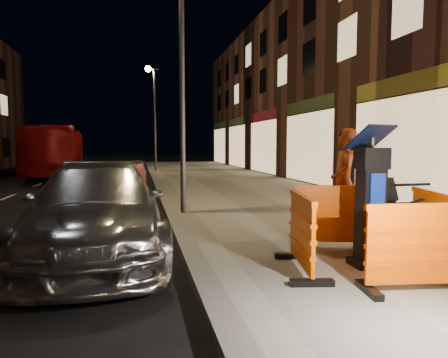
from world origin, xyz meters
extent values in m
plane|color=black|center=(0.00, 0.00, 0.00)|extent=(120.00, 120.00, 0.00)
cube|color=gray|center=(3.00, 0.00, 0.07)|extent=(6.00, 60.00, 0.15)
cube|color=slate|center=(0.00, 0.00, 0.07)|extent=(0.30, 60.00, 0.15)
cube|color=black|center=(2.19, -1.64, 1.02)|extent=(0.66, 0.66, 1.74)
cube|color=#F95300|center=(2.19, -2.59, 0.64)|extent=(1.30, 0.67, 0.97)
cube|color=#F95300|center=(2.19, -0.69, 0.64)|extent=(1.34, 0.83, 0.97)
cube|color=#F95300|center=(1.24, -1.64, 0.64)|extent=(0.73, 1.32, 0.97)
cube|color=#F95300|center=(3.14, -1.64, 0.64)|extent=(0.81, 1.33, 0.97)
imported|color=#9F9FA4|center=(-1.41, 0.38, 0.00)|extent=(2.13, 4.99, 1.44)
imported|color=maroon|center=(-1.42, 5.41, 0.00)|extent=(1.81, 3.94, 1.25)
imported|color=maroon|center=(-5.09, 16.88, 0.00)|extent=(3.05, 9.80, 2.69)
imported|color=#A9411C|center=(2.66, -0.08, 1.08)|extent=(0.65, 0.79, 1.87)
cube|color=black|center=(2.86, -0.98, 0.68)|extent=(0.55, 0.85, 1.06)
cylinder|color=#3F3F44|center=(0.25, 3.00, 3.15)|extent=(0.12, 0.12, 6.00)
cylinder|color=#3F3F44|center=(0.25, 18.00, 3.15)|extent=(0.12, 0.12, 6.00)
camera|label=1|loc=(-0.77, -6.27, 1.75)|focal=32.00mm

